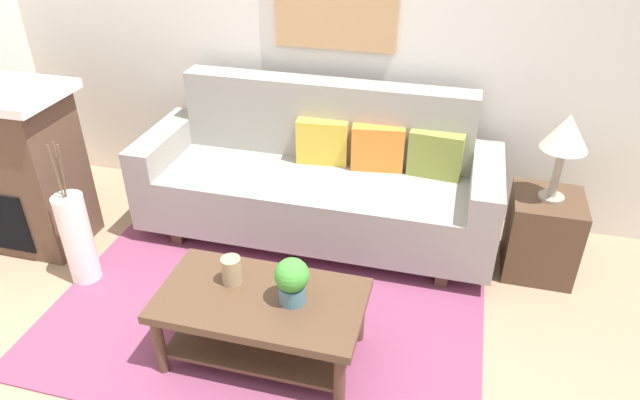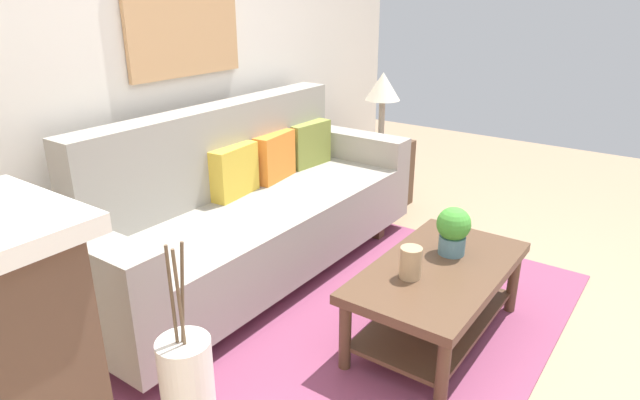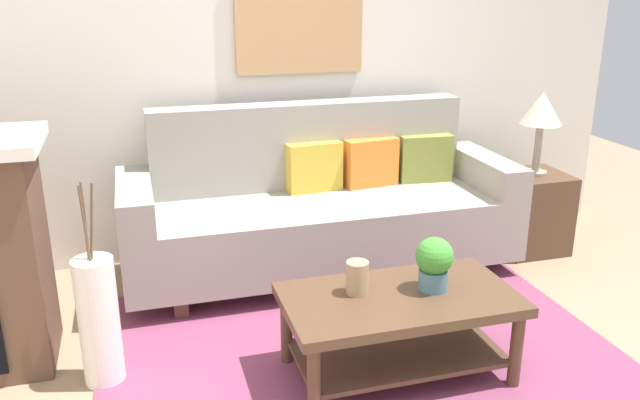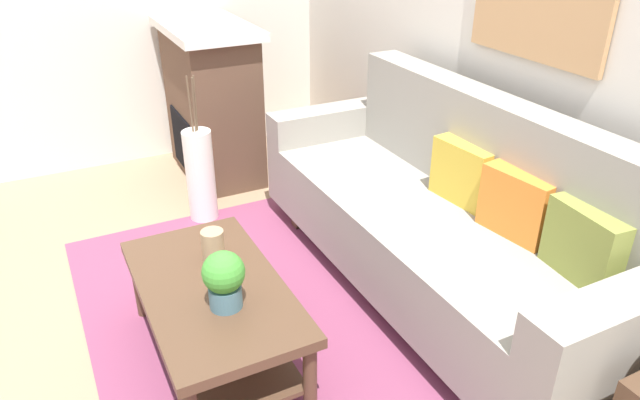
# 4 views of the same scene
# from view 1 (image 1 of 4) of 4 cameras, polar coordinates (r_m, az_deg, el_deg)

# --- Properties ---
(ground_plane) EXTENTS (8.99, 8.99, 0.00)m
(ground_plane) POSITION_cam_1_polar(r_m,az_deg,el_deg) (3.29, -8.48, -16.75)
(ground_plane) COLOR #9E7F60
(wall_back) EXTENTS (4.99, 0.10, 2.70)m
(wall_back) POSITION_cam_1_polar(r_m,az_deg,el_deg) (4.21, 0.51, 16.59)
(wall_back) COLOR silver
(wall_back) RESTS_ON ground_plane
(area_rug) EXTENTS (2.61, 1.77, 0.01)m
(area_rug) POSITION_cam_1_polar(r_m,az_deg,el_deg) (3.60, -5.47, -11.02)
(area_rug) COLOR #843D5B
(area_rug) RESTS_ON ground_plane
(couch) EXTENTS (2.48, 0.84, 1.08)m
(couch) POSITION_cam_1_polar(r_m,az_deg,el_deg) (4.06, -0.20, 1.94)
(couch) COLOR gray
(couch) RESTS_ON ground_plane
(throw_pillow_mustard) EXTENTS (0.37, 0.15, 0.32)m
(throw_pillow_mustard) POSITION_cam_1_polar(r_m,az_deg,el_deg) (4.05, 0.24, 5.84)
(throw_pillow_mustard) COLOR gold
(throw_pillow_mustard) RESTS_ON couch
(throw_pillow_orange) EXTENTS (0.37, 0.17, 0.32)m
(throw_pillow_orange) POSITION_cam_1_polar(r_m,az_deg,el_deg) (3.98, 5.78, 5.18)
(throw_pillow_orange) COLOR orange
(throw_pillow_orange) RESTS_ON couch
(throw_pillow_olive) EXTENTS (0.37, 0.15, 0.32)m
(throw_pillow_olive) POSITION_cam_1_polar(r_m,az_deg,el_deg) (3.95, 11.45, 4.46)
(throw_pillow_olive) COLOR olive
(throw_pillow_olive) RESTS_ON couch
(coffee_table) EXTENTS (1.10, 0.60, 0.43)m
(coffee_table) POSITION_cam_1_polar(r_m,az_deg,el_deg) (3.14, -5.85, -11.16)
(coffee_table) COLOR #513826
(coffee_table) RESTS_ON ground_plane
(tabletop_vase) EXTENTS (0.11, 0.11, 0.16)m
(tabletop_vase) POSITION_cam_1_polar(r_m,az_deg,el_deg) (3.12, -8.82, -6.97)
(tabletop_vase) COLOR tan
(tabletop_vase) RESTS_ON coffee_table
(potted_plant_tabletop) EXTENTS (0.18, 0.18, 0.26)m
(potted_plant_tabletop) POSITION_cam_1_polar(r_m,az_deg,el_deg) (2.93, -2.82, -7.95)
(potted_plant_tabletop) COLOR slate
(potted_plant_tabletop) RESTS_ON coffee_table
(side_table) EXTENTS (0.44, 0.44, 0.56)m
(side_table) POSITION_cam_1_polar(r_m,az_deg,el_deg) (4.03, 21.26, -3.23)
(side_table) COLOR #513826
(side_table) RESTS_ON ground_plane
(table_lamp) EXTENTS (0.28, 0.28, 0.57)m
(table_lamp) POSITION_cam_1_polar(r_m,az_deg,el_deg) (3.70, 23.37, 5.92)
(table_lamp) COLOR gray
(table_lamp) RESTS_ON side_table
(fireplace) EXTENTS (1.02, 0.58, 1.16)m
(fireplace) POSITION_cam_1_polar(r_m,az_deg,el_deg) (4.46, -28.62, 2.97)
(fireplace) COLOR brown
(fireplace) RESTS_ON ground_plane
(floor_vase) EXTENTS (0.19, 0.19, 0.63)m
(floor_vase) POSITION_cam_1_polar(r_m,az_deg,el_deg) (3.97, -23.03, -3.62)
(floor_vase) COLOR white
(floor_vase) RESTS_ON ground_plane
(floor_vase_branch_a) EXTENTS (0.05, 0.01, 0.36)m
(floor_vase_branch_a) POSITION_cam_1_polar(r_m,az_deg,el_deg) (3.71, -24.35, 2.63)
(floor_vase_branch_a) COLOR brown
(floor_vase_branch_a) RESTS_ON floor_vase
(floor_vase_branch_b) EXTENTS (0.02, 0.02, 0.36)m
(floor_vase_branch_b) POSITION_cam_1_polar(r_m,az_deg,el_deg) (3.74, -24.57, 2.80)
(floor_vase_branch_b) COLOR brown
(floor_vase_branch_b) RESTS_ON floor_vase
(floor_vase_branch_c) EXTENTS (0.02, 0.02, 0.36)m
(floor_vase_branch_c) POSITION_cam_1_polar(r_m,az_deg,el_deg) (3.72, -24.87, 2.55)
(floor_vase_branch_c) COLOR brown
(floor_vase_branch_c) RESTS_ON floor_vase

